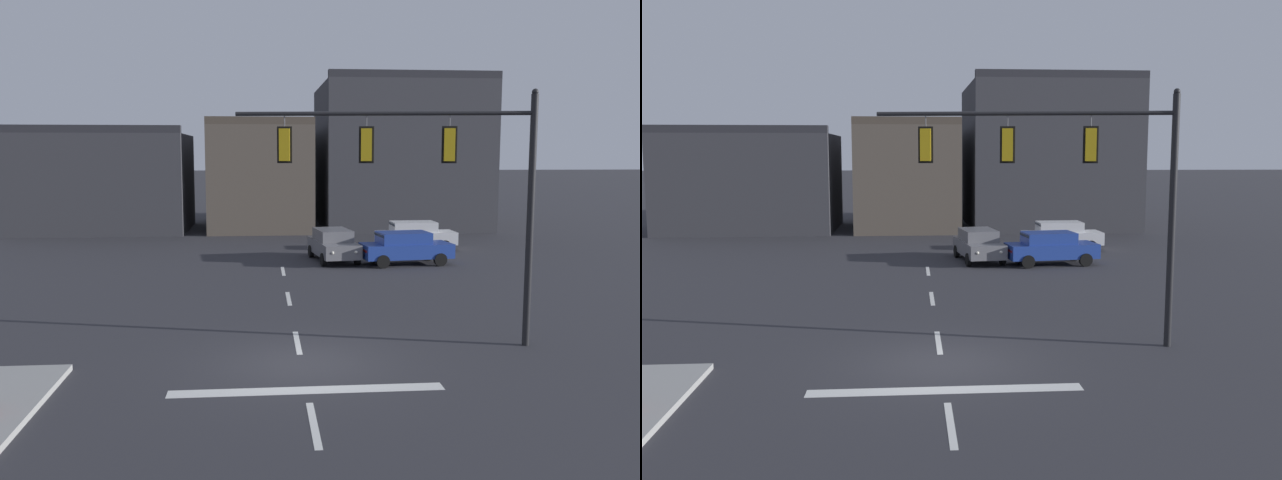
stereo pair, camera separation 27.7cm
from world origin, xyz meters
TOP-DOWN VIEW (x-y plane):
  - ground_plane at (0.00, 0.00)m, footprint 400.00×400.00m
  - stop_bar_paint at (0.00, -2.00)m, footprint 6.40×0.50m
  - lane_centreline at (0.00, 2.00)m, footprint 0.16×26.40m
  - signal_mast_near_side at (3.85, 1.55)m, footprint 8.27×1.35m
  - car_lot_nearside at (2.65, 16.80)m, footprint 2.37×4.62m
  - car_lot_middle at (7.68, 20.33)m, footprint 4.49×1.98m
  - car_lot_farside at (6.06, 15.39)m, footprint 4.61×2.34m
  - building_row at (1.71, 33.22)m, footprint 32.84×12.02m

SIDE VIEW (x-z plane):
  - ground_plane at x=0.00m, z-range 0.00..0.00m
  - lane_centreline at x=0.00m, z-range 0.00..0.01m
  - stop_bar_paint at x=0.00m, z-range 0.00..0.01m
  - car_lot_nearside at x=2.65m, z-range 0.05..1.66m
  - car_lot_middle at x=7.68m, z-range 0.05..1.66m
  - car_lot_farside at x=6.06m, z-range 0.05..1.66m
  - building_row at x=1.71m, z-range -1.03..9.84m
  - signal_mast_near_side at x=3.85m, z-range 1.39..8.58m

